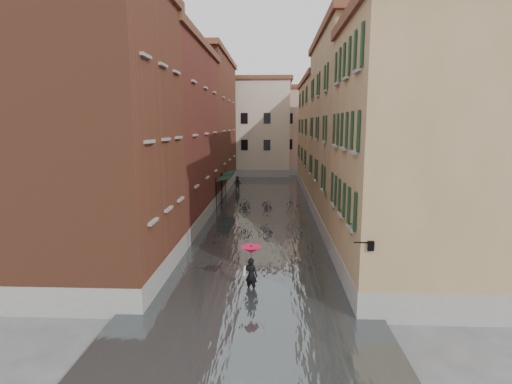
# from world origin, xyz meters

# --- Properties ---
(ground) EXTENTS (120.00, 120.00, 0.00)m
(ground) POSITION_xyz_m (0.00, 0.00, 0.00)
(ground) COLOR #4F4F51
(ground) RESTS_ON ground
(floodwater) EXTENTS (10.00, 60.00, 0.20)m
(floodwater) POSITION_xyz_m (0.00, 13.00, 0.10)
(floodwater) COLOR #474D4F
(floodwater) RESTS_ON ground
(building_left_near) EXTENTS (6.00, 8.00, 13.00)m
(building_left_near) POSITION_xyz_m (-7.00, -2.00, 6.50)
(building_left_near) COLOR brown
(building_left_near) RESTS_ON ground
(building_left_mid) EXTENTS (6.00, 14.00, 12.50)m
(building_left_mid) POSITION_xyz_m (-7.00, 9.00, 6.25)
(building_left_mid) COLOR #591F1C
(building_left_mid) RESTS_ON ground
(building_left_far) EXTENTS (6.00, 16.00, 14.00)m
(building_left_far) POSITION_xyz_m (-7.00, 24.00, 7.00)
(building_left_far) COLOR brown
(building_left_far) RESTS_ON ground
(building_right_near) EXTENTS (6.00, 8.00, 11.50)m
(building_right_near) POSITION_xyz_m (7.00, -2.00, 5.75)
(building_right_near) COLOR #93734C
(building_right_near) RESTS_ON ground
(building_right_mid) EXTENTS (6.00, 14.00, 13.00)m
(building_right_mid) POSITION_xyz_m (7.00, 9.00, 6.50)
(building_right_mid) COLOR #9D8B5F
(building_right_mid) RESTS_ON ground
(building_right_far) EXTENTS (6.00, 16.00, 11.50)m
(building_right_far) POSITION_xyz_m (7.00, 24.00, 5.75)
(building_right_far) COLOR #93734C
(building_right_far) RESTS_ON ground
(building_end_cream) EXTENTS (12.00, 9.00, 13.00)m
(building_end_cream) POSITION_xyz_m (-3.00, 38.00, 6.50)
(building_end_cream) COLOR #BAAD94
(building_end_cream) RESTS_ON ground
(building_end_pink) EXTENTS (10.00, 9.00, 12.00)m
(building_end_pink) POSITION_xyz_m (6.00, 40.00, 6.00)
(building_end_pink) COLOR tan
(building_end_pink) RESTS_ON ground
(awning_near) EXTENTS (1.09, 3.27, 2.80)m
(awning_near) POSITION_xyz_m (-3.48, 14.85, 2.47)
(awning_near) COLOR black
(awning_near) RESTS_ON ground
(awning_far) EXTENTS (1.09, 2.86, 2.80)m
(awning_far) POSITION_xyz_m (-3.49, 18.52, 2.46)
(awning_far) COLOR black
(awning_far) RESTS_ON ground
(wall_lantern) EXTENTS (0.71, 0.22, 0.35)m
(wall_lantern) POSITION_xyz_m (4.33, -6.00, 3.01)
(wall_lantern) COLOR black
(wall_lantern) RESTS_ON ground
(window_planters) EXTENTS (0.59, 8.46, 0.84)m
(window_planters) POSITION_xyz_m (4.12, -0.60, 3.51)
(window_planters) COLOR maroon
(window_planters) RESTS_ON ground
(pedestrian_main) EXTENTS (0.93, 0.93, 2.06)m
(pedestrian_main) POSITION_xyz_m (-0.06, -3.34, 1.26)
(pedestrian_main) COLOR black
(pedestrian_main) RESTS_ON ground
(pedestrian_far) EXTENTS (0.91, 0.75, 1.71)m
(pedestrian_far) POSITION_xyz_m (-2.95, 22.55, 0.85)
(pedestrian_far) COLOR black
(pedestrian_far) RESTS_ON ground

